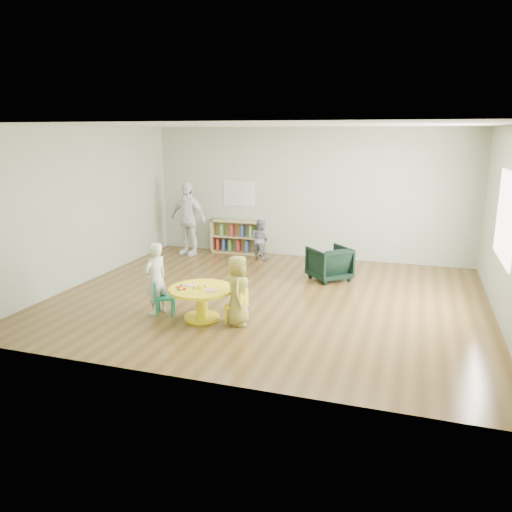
% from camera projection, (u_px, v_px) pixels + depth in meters
% --- Properties ---
extents(room, '(7.10, 7.00, 2.80)m').
position_uv_depth(room, '(270.00, 184.00, 7.90)').
color(room, '#543B1A').
rests_on(room, ground).
extents(activity_table, '(0.95, 0.95, 0.52)m').
position_uv_depth(activity_table, '(201.00, 297.00, 7.34)').
color(activity_table, yellow).
rests_on(activity_table, ground).
extents(kid_chair_left, '(0.37, 0.37, 0.53)m').
position_uv_depth(kid_chair_left, '(162.00, 296.00, 7.55)').
color(kid_chair_left, '#17815F').
rests_on(kid_chair_left, ground).
extents(kid_chair_right, '(0.29, 0.29, 0.51)m').
position_uv_depth(kid_chair_right, '(239.00, 305.00, 7.16)').
color(kid_chair_right, yellow).
rests_on(kid_chair_right, ground).
extents(bookshelf, '(1.20, 0.30, 0.75)m').
position_uv_depth(bookshelf, '(237.00, 237.00, 11.39)').
color(bookshelf, tan).
rests_on(bookshelf, ground).
extents(alphabet_poster, '(0.74, 0.01, 0.54)m').
position_uv_depth(alphabet_poster, '(239.00, 193.00, 11.27)').
color(alphabet_poster, white).
rests_on(alphabet_poster, ground).
extents(armchair, '(0.97, 0.97, 0.63)m').
position_uv_depth(armchair, '(329.00, 263.00, 9.30)').
color(armchair, black).
rests_on(armchair, ground).
extents(child_left, '(0.39, 0.47, 1.11)m').
position_uv_depth(child_left, '(156.00, 279.00, 7.49)').
color(child_left, silver).
rests_on(child_left, ground).
extents(child_right, '(0.44, 0.56, 1.02)m').
position_uv_depth(child_right, '(238.00, 290.00, 7.08)').
color(child_right, yellow).
rests_on(child_right, ground).
extents(toddler, '(0.52, 0.46, 0.88)m').
position_uv_depth(toddler, '(260.00, 239.00, 10.79)').
color(toddler, '#181D3D').
rests_on(toddler, ground).
extents(adult_caretaker, '(1.02, 0.61, 1.63)m').
position_uv_depth(adult_caretaker, '(188.00, 219.00, 11.12)').
color(adult_caretaker, white).
rests_on(adult_caretaker, ground).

